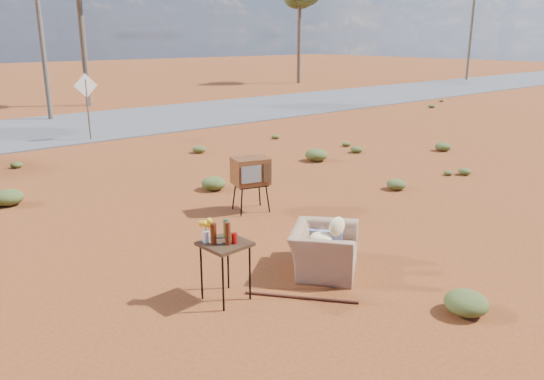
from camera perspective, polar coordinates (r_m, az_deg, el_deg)
ground at (r=8.00m, az=3.75°, el=-8.50°), size 140.00×140.00×0.00m
highway at (r=21.11m, az=-25.72°, el=5.58°), size 140.00×7.00×0.04m
armchair at (r=7.85m, az=5.57°, el=-5.65°), size 1.33×1.37×0.92m
tv_unit at (r=10.33m, az=-2.32°, el=1.97°), size 0.79×0.70×1.08m
side_table at (r=6.84m, az=-5.53°, el=-5.43°), size 0.60×0.60×1.12m
rusty_bar at (r=7.16m, az=3.14°, el=-11.47°), size 0.98×1.20×0.04m
road_sign at (r=18.52m, az=-19.32°, el=9.64°), size 0.78×0.06×2.19m
utility_pole_center at (r=23.81m, az=-23.79°, el=16.87°), size 1.40×0.20×8.00m
utility_pole_east at (r=45.20m, az=20.69°, el=16.27°), size 1.40×0.20×8.00m
scrub_patch at (r=11.00m, az=-15.54°, el=-1.31°), size 17.49×8.07×0.33m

